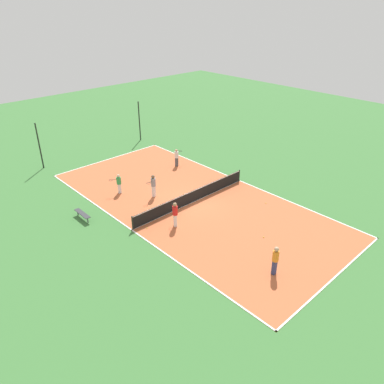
# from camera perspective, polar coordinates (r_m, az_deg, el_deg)

# --- Properties ---
(ground_plane) EXTENTS (80.00, 80.00, 0.00)m
(ground_plane) POSITION_cam_1_polar(r_m,az_deg,el_deg) (28.13, 0.00, -1.62)
(ground_plane) COLOR #3D7538
(court_surface) EXTENTS (11.06, 23.23, 0.02)m
(court_surface) POSITION_cam_1_polar(r_m,az_deg,el_deg) (28.12, 0.00, -1.61)
(court_surface) COLOR #C66038
(court_surface) RESTS_ON ground_plane
(tennis_net) EXTENTS (10.86, 0.10, 1.01)m
(tennis_net) POSITION_cam_1_polar(r_m,az_deg,el_deg) (27.87, 0.00, -0.66)
(tennis_net) COLOR black
(tennis_net) RESTS_ON court_surface
(bench) EXTENTS (0.36, 1.70, 0.45)m
(bench) POSITION_cam_1_polar(r_m,az_deg,el_deg) (27.04, -16.37, -3.22)
(bench) COLOR #333338
(bench) RESTS_ON ground_plane
(player_coach_red) EXTENTS (0.79, 0.96, 1.79)m
(player_coach_red) POSITION_cam_1_polar(r_m,az_deg,el_deg) (24.81, -2.60, -3.16)
(player_coach_red) COLOR white
(player_coach_red) RESTS_ON court_surface
(player_far_white) EXTENTS (0.98, 0.54, 1.63)m
(player_far_white) POSITION_cam_1_polar(r_m,az_deg,el_deg) (33.89, -2.36, 5.45)
(player_far_white) COLOR #4C4C51
(player_far_white) RESTS_ON court_surface
(player_far_green) EXTENTS (0.99, 0.67, 1.59)m
(player_far_green) POSITION_cam_1_polar(r_m,az_deg,el_deg) (29.60, -11.10, 1.43)
(player_far_green) COLOR white
(player_far_green) RESTS_ON court_surface
(player_center_orange) EXTENTS (0.39, 0.39, 1.81)m
(player_center_orange) POSITION_cam_1_polar(r_m,az_deg,el_deg) (21.22, 12.59, -9.87)
(player_center_orange) COLOR navy
(player_center_orange) RESTS_ON court_surface
(player_baseline_gray) EXTENTS (0.99, 0.58, 1.82)m
(player_baseline_gray) POSITION_cam_1_polar(r_m,az_deg,el_deg) (28.61, -5.92, 1.20)
(player_baseline_gray) COLOR white
(player_baseline_gray) RESTS_ON court_surface
(tennis_ball_midcourt) EXTENTS (0.07, 0.07, 0.07)m
(tennis_ball_midcourt) POSITION_cam_1_polar(r_m,az_deg,el_deg) (24.60, 10.87, -6.76)
(tennis_ball_midcourt) COLOR #CCE033
(tennis_ball_midcourt) RESTS_ON court_surface
(tennis_ball_far_baseline) EXTENTS (0.07, 0.07, 0.07)m
(tennis_ball_far_baseline) POSITION_cam_1_polar(r_m,az_deg,el_deg) (27.20, -6.38, -2.78)
(tennis_ball_far_baseline) COLOR #CCE033
(tennis_ball_far_baseline) RESTS_ON court_surface
(tennis_ball_left_sideline) EXTENTS (0.07, 0.07, 0.07)m
(tennis_ball_left_sideline) POSITION_cam_1_polar(r_m,az_deg,el_deg) (25.23, -6.89, -5.46)
(tennis_ball_left_sideline) COLOR #CCE033
(tennis_ball_left_sideline) RESTS_ON court_surface
(tennis_ball_right_alley) EXTENTS (0.07, 0.07, 0.07)m
(tennis_ball_right_alley) POSITION_cam_1_polar(r_m,az_deg,el_deg) (28.48, 11.20, -1.68)
(tennis_ball_right_alley) COLOR #CCE033
(tennis_ball_right_alley) RESTS_ON court_surface
(fence_post_back_left) EXTENTS (0.12, 0.12, 4.16)m
(fence_post_back_left) POSITION_cam_1_polar(r_m,az_deg,el_deg) (35.73, -22.23, 6.50)
(fence_post_back_left) COLOR black
(fence_post_back_left) RESTS_ON ground_plane
(fence_post_back_right) EXTENTS (0.12, 0.12, 4.16)m
(fence_post_back_right) POSITION_cam_1_polar(r_m,az_deg,el_deg) (40.47, -8.02, 10.64)
(fence_post_back_right) COLOR black
(fence_post_back_right) RESTS_ON ground_plane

